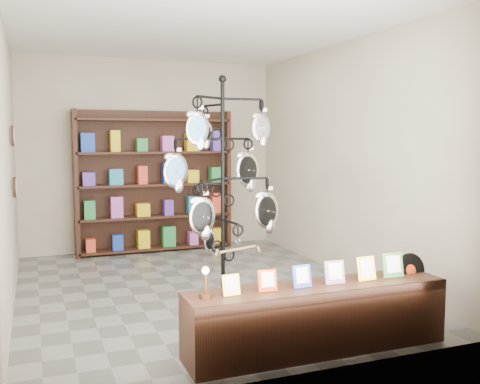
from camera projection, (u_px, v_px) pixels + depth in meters
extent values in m
plane|color=slate|center=(197.00, 288.00, 6.33)|extent=(5.00, 5.00, 0.00)
plane|color=beige|center=(151.00, 155.00, 8.50)|extent=(4.00, 0.00, 4.00)
plane|color=beige|center=(294.00, 176.00, 3.86)|extent=(4.00, 0.00, 4.00)
plane|color=beige|center=(8.00, 165.00, 5.46)|extent=(0.00, 5.00, 5.00)
plane|color=beige|center=(344.00, 159.00, 6.90)|extent=(0.00, 5.00, 5.00)
plane|color=white|center=(195.00, 29.00, 6.03)|extent=(5.00, 5.00, 0.00)
cylinder|color=black|center=(223.00, 314.00, 5.37)|extent=(0.60, 0.60, 0.03)
cylinder|color=black|center=(223.00, 201.00, 5.26)|extent=(0.05, 0.05, 2.32)
sphere|color=black|center=(222.00, 79.00, 5.14)|extent=(0.08, 0.08, 0.08)
ellipsoid|color=silver|center=(209.00, 240.00, 5.49)|extent=(0.13, 0.07, 0.24)
cube|color=#AA7B47|center=(238.00, 249.00, 5.01)|extent=(0.42, 0.17, 0.04)
cube|color=black|center=(318.00, 318.00, 4.46)|extent=(2.27, 0.47, 0.56)
cube|color=gold|center=(231.00, 285.00, 4.15)|extent=(0.14, 0.05, 0.16)
cube|color=red|center=(267.00, 280.00, 4.26)|extent=(0.15, 0.05, 0.17)
cube|color=#263FA5|center=(302.00, 276.00, 4.37)|extent=(0.16, 0.06, 0.19)
cube|color=#E54C33|center=(335.00, 272.00, 4.48)|extent=(0.18, 0.06, 0.20)
cube|color=gold|center=(366.00, 268.00, 4.59)|extent=(0.19, 0.06, 0.21)
cube|color=#337233|center=(393.00, 265.00, 4.69)|extent=(0.20, 0.06, 0.22)
cylinder|color=black|center=(411.00, 270.00, 4.83)|extent=(0.31, 0.07, 0.30)
cylinder|color=red|center=(411.00, 270.00, 4.83)|extent=(0.10, 0.03, 0.10)
cylinder|color=#4C2C15|center=(206.00, 295.00, 4.08)|extent=(0.10, 0.10, 0.04)
cylinder|color=#4C2C15|center=(206.00, 284.00, 4.08)|extent=(0.02, 0.02, 0.14)
sphere|color=#FFBF59|center=(205.00, 270.00, 4.07)|extent=(0.06, 0.06, 0.06)
cube|color=black|center=(152.00, 181.00, 8.49)|extent=(2.40, 0.04, 2.20)
cube|color=black|center=(76.00, 184.00, 7.91)|extent=(0.06, 0.36, 2.20)
cube|color=black|center=(226.00, 179.00, 8.76)|extent=(0.06, 0.36, 2.20)
cube|color=black|center=(156.00, 247.00, 8.44)|extent=(2.36, 0.36, 0.04)
cube|color=black|center=(155.00, 216.00, 8.39)|extent=(2.36, 0.36, 0.03)
cube|color=black|center=(155.00, 185.00, 8.34)|extent=(2.36, 0.36, 0.04)
cube|color=black|center=(154.00, 152.00, 8.29)|extent=(2.36, 0.36, 0.04)
cube|color=black|center=(153.00, 120.00, 8.24)|extent=(2.36, 0.36, 0.04)
cylinder|color=black|center=(12.00, 136.00, 6.19)|extent=(0.03, 0.24, 0.24)
cylinder|color=black|center=(15.00, 187.00, 6.25)|extent=(0.03, 0.24, 0.24)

